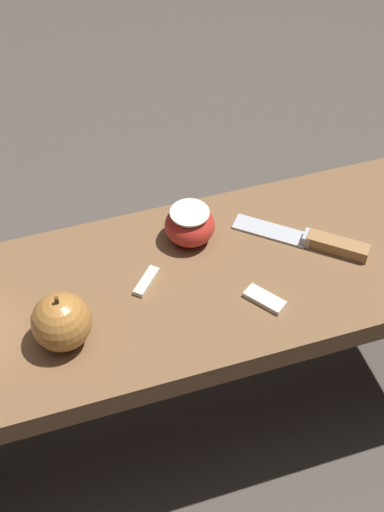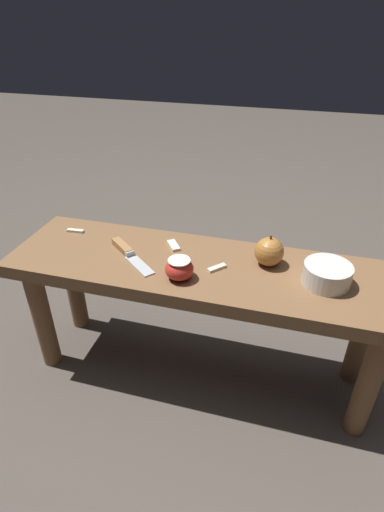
% 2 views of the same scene
% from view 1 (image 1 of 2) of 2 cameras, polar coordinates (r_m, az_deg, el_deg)
% --- Properties ---
extents(ground_plane, '(8.00, 8.00, 0.00)m').
position_cam_1_polar(ground_plane, '(1.37, -0.50, -13.20)').
color(ground_plane, '#4C443D').
extents(wooden_bench, '(1.09, 0.32, 0.42)m').
position_cam_1_polar(wooden_bench, '(1.09, -0.62, -4.55)').
color(wooden_bench, brown).
rests_on(wooden_bench, ground_plane).
extents(knife, '(0.18, 0.15, 0.02)m').
position_cam_1_polar(knife, '(1.09, 10.16, 1.13)').
color(knife, '#B7BABF').
rests_on(knife, wooden_bench).
extents(apple_whole, '(0.08, 0.08, 0.09)m').
position_cam_1_polar(apple_whole, '(0.95, -10.41, -5.19)').
color(apple_whole, '#B27233').
rests_on(apple_whole, wooden_bench).
extents(apple_cut, '(0.08, 0.08, 0.06)m').
position_cam_1_polar(apple_cut, '(1.07, -0.18, 2.50)').
color(apple_cut, red).
rests_on(apple_cut, wooden_bench).
extents(apple_slice_near_knife, '(0.05, 0.05, 0.01)m').
position_cam_1_polar(apple_slice_near_knife, '(1.03, -3.66, -2.03)').
color(apple_slice_near_knife, silver).
rests_on(apple_slice_near_knife, wooden_bench).
extents(apple_slice_center, '(0.05, 0.06, 0.01)m').
position_cam_1_polar(apple_slice_center, '(1.01, 5.84, -3.45)').
color(apple_slice_center, silver).
rests_on(apple_slice_center, wooden_bench).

